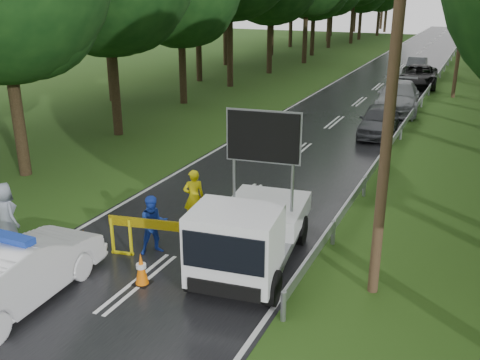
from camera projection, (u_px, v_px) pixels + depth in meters
The scene contains 21 objects.
ground at pixel (139, 283), 12.87m from camera, with size 160.00×160.00×0.00m, color #2A4814.
road at pixel (378, 87), 38.56m from camera, with size 7.00×140.00×0.02m, color black.
guardrail at pixel (432, 83), 36.66m from camera, with size 0.12×60.06×0.70m.
utility_pole_near at pixel (393, 73), 10.84m from camera, with size 1.40×0.24×10.00m.
utility_pole_mid at pixel (463, 16), 33.12m from camera, with size 1.40×0.24×10.00m.
utility_pole_far at pixel (477, 5), 55.39m from camera, with size 1.40×0.24×10.00m.
police_sedan at pixel (17, 272), 11.85m from camera, with size 1.84×4.65×1.66m.
work_truck at pixel (249, 233), 13.14m from camera, with size 2.65×4.97×3.80m.
barrier at pixel (158, 230), 13.72m from camera, with size 2.67×0.55×1.12m.
officer at pixel (194, 197), 15.81m from camera, with size 0.63×0.41×1.72m, color yellow.
civilian at pixel (154, 225), 14.09m from camera, with size 0.79×0.61×1.62m, color #1C3EB7.
bystander_right at pixel (6, 214), 14.56m from camera, with size 0.87×0.57×1.79m, color gray.
queue_car_first at pixel (379, 120), 25.64m from camera, with size 1.71×4.25×1.45m, color #3B3D42.
queue_car_second at pixel (398, 97), 30.77m from camera, with size 2.31×5.68×1.65m, color #94979C.
queue_car_third at pixel (418, 76), 38.36m from camera, with size 2.55×5.53×1.54m, color black.
queue_car_fourth at pixel (416, 66), 43.87m from camera, with size 1.45×4.15×1.37m, color #46494F.
cone_near_left at pixel (11, 276), 12.43m from camera, with size 0.38×0.38×0.80m.
cone_center at pixel (141, 269), 12.69m from camera, with size 0.39×0.39×0.83m.
cone_far at pixel (197, 218), 15.57m from camera, with size 0.38×0.38×0.81m.
cone_left_mid at pixel (85, 244), 13.94m from camera, with size 0.38×0.38×0.82m.
cone_right at pixel (255, 262), 13.09m from camera, with size 0.36×0.36×0.77m.
Camera 1 is at (6.89, -9.24, 6.69)m, focal length 40.00 mm.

